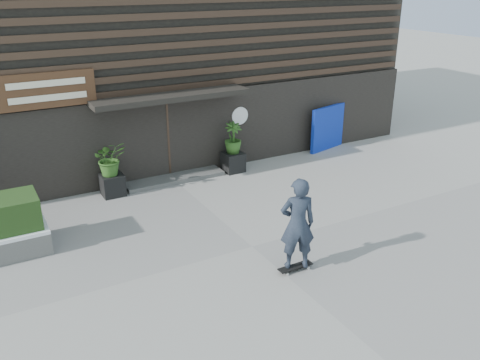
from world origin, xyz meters
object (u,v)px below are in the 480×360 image
planter_pot_left (113,185)px  skateboarder (297,224)px  blue_tarp (328,128)px  planter_pot_right (233,162)px

planter_pot_left → skateboarder: 6.14m
blue_tarp → planter_pot_left: bearing=167.9°
planter_pot_right → skateboarder: size_ratio=0.29×
planter_pot_left → planter_pot_right: bearing=0.0°
planter_pot_right → blue_tarp: size_ratio=0.37×
planter_pot_right → blue_tarp: (3.89, 0.30, 0.46)m
skateboarder → planter_pot_left: bearing=111.0°
planter_pot_right → skateboarder: bearing=-105.8°
blue_tarp → skateboarder: size_ratio=0.79×
planter_pot_right → skateboarder: (-1.61, -5.68, 0.77)m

